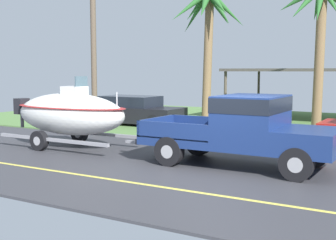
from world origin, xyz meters
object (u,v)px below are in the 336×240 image
at_px(pickup_truck_towing, 250,128).
at_px(utility_pole, 93,27).
at_px(palm_tree_near_right, 319,15).
at_px(parked_sedan_near, 134,111).
at_px(palm_tree_near_left, 209,20).
at_px(boat_on_trailer, 70,114).
at_px(carport_awning, 312,71).

xyz_separation_m(pickup_truck_towing, utility_pole, (-8.50, 3.94, 3.35)).
bearing_deg(palm_tree_near_right, utility_pole, -161.36).
relative_size(parked_sedan_near, palm_tree_near_right, 0.76).
bearing_deg(palm_tree_near_left, pickup_truck_towing, -55.97).
distance_m(boat_on_trailer, carport_awning, 13.50).
distance_m(boat_on_trailer, palm_tree_near_right, 10.12).
relative_size(palm_tree_near_left, palm_tree_near_right, 1.00).
bearing_deg(palm_tree_near_left, palm_tree_near_right, 10.42).
height_order(palm_tree_near_right, utility_pole, utility_pole).
height_order(carport_awning, utility_pole, utility_pole).
bearing_deg(palm_tree_near_right, carport_awning, 104.59).
xyz_separation_m(carport_awning, palm_tree_near_right, (1.45, -5.56, 2.14)).
distance_m(pickup_truck_towing, carport_awning, 12.59).
bearing_deg(carport_awning, parked_sedan_near, -137.16).
relative_size(carport_awning, palm_tree_near_left, 1.30).
bearing_deg(utility_pole, boat_on_trailer, -61.13).
relative_size(pickup_truck_towing, carport_awning, 0.69).
bearing_deg(palm_tree_near_right, palm_tree_near_left, -169.58).
height_order(pickup_truck_towing, boat_on_trailer, boat_on_trailer).
xyz_separation_m(pickup_truck_towing, palm_tree_near_left, (-4.11, 6.09, 3.60)).
bearing_deg(carport_awning, palm_tree_near_left, -114.20).
bearing_deg(palm_tree_near_left, utility_pole, -154.02).
bearing_deg(pickup_truck_towing, carport_awning, 95.77).
bearing_deg(pickup_truck_towing, utility_pole, 155.11).
bearing_deg(pickup_truck_towing, parked_sedan_near, 142.32).
bearing_deg(boat_on_trailer, utility_pole, 118.87).
xyz_separation_m(pickup_truck_towing, carport_awning, (-1.26, 12.44, 1.50)).
distance_m(carport_awning, palm_tree_near_left, 7.27).
bearing_deg(pickup_truck_towing, palm_tree_near_left, 124.03).
xyz_separation_m(pickup_truck_towing, palm_tree_near_right, (0.19, 6.88, 3.63)).
distance_m(boat_on_trailer, utility_pole, 5.57).
xyz_separation_m(palm_tree_near_left, palm_tree_near_right, (4.30, 0.79, 0.03)).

